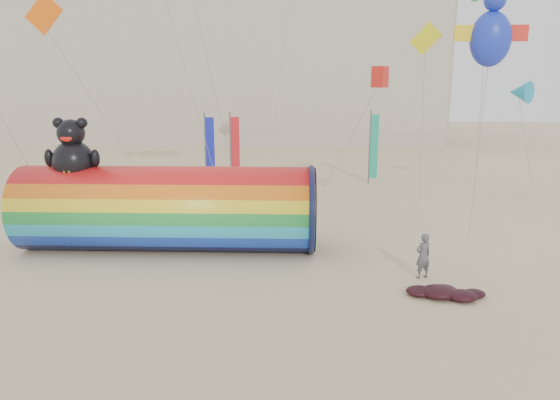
{
  "coord_description": "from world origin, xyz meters",
  "views": [
    {
      "loc": [
        1.16,
        -17.97,
        6.9
      ],
      "look_at": [
        0.5,
        1.5,
        2.4
      ],
      "focal_mm": 32.0,
      "sensor_mm": 36.0,
      "label": 1
    }
  ],
  "objects_px": {
    "windsock_assembly": "(168,206)",
    "kite_handler": "(423,256)",
    "hotel_building": "(192,57)",
    "fabric_bundle": "(445,293)"
  },
  "relations": [
    {
      "from": "kite_handler",
      "to": "fabric_bundle",
      "type": "bearing_deg",
      "value": 77.45
    },
    {
      "from": "windsock_assembly",
      "to": "fabric_bundle",
      "type": "relative_size",
      "value": 4.72
    },
    {
      "from": "windsock_assembly",
      "to": "kite_handler",
      "type": "xyz_separation_m",
      "value": [
        10.05,
        -2.99,
        -1.04
      ]
    },
    {
      "from": "windsock_assembly",
      "to": "kite_handler",
      "type": "distance_m",
      "value": 10.54
    },
    {
      "from": "hotel_building",
      "to": "kite_handler",
      "type": "distance_m",
      "value": 50.75
    },
    {
      "from": "windsock_assembly",
      "to": "kite_handler",
      "type": "bearing_deg",
      "value": -16.56
    },
    {
      "from": "fabric_bundle",
      "to": "hotel_building",
      "type": "bearing_deg",
      "value": 110.55
    },
    {
      "from": "hotel_building",
      "to": "fabric_bundle",
      "type": "distance_m",
      "value": 52.57
    },
    {
      "from": "kite_handler",
      "to": "hotel_building",
      "type": "bearing_deg",
      "value": -92.75
    },
    {
      "from": "hotel_building",
      "to": "windsock_assembly",
      "type": "distance_m",
      "value": 45.07
    }
  ]
}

